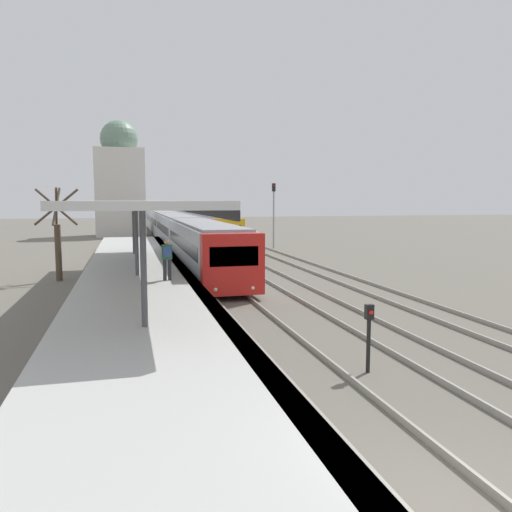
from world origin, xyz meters
name	(u,v)px	position (x,y,z in m)	size (l,w,h in m)	color
track_platform_line	(462,511)	(0.00, 0.00, 0.07)	(1.51, 120.00, 0.15)	gray
platform_canopy	(137,204)	(-3.79, 16.55, 4.05)	(4.00, 22.73, 3.19)	beige
person_on_platform	(167,256)	(-2.69, 14.81, 1.97)	(0.40, 0.40, 1.66)	#2D2D33
train_near	(170,226)	(0.00, 45.78, 1.64)	(2.64, 62.52, 2.95)	red
train_far	(186,220)	(3.39, 61.56, 1.62)	(2.56, 58.34, 2.91)	gold
signal_post_near	(369,330)	(1.40, 5.42, 1.06)	(0.20, 0.21, 1.69)	black
signal_mast_far	(274,208)	(8.27, 36.72, 3.52)	(0.28, 0.29, 5.68)	gray
distant_domed_building	(120,182)	(-4.86, 56.23, 6.34)	(5.60, 5.60, 13.50)	silver
bare_tree_background	(58,238)	(-7.72, 22.25, 2.26)	(2.24, 1.41, 4.86)	#4C3D2D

